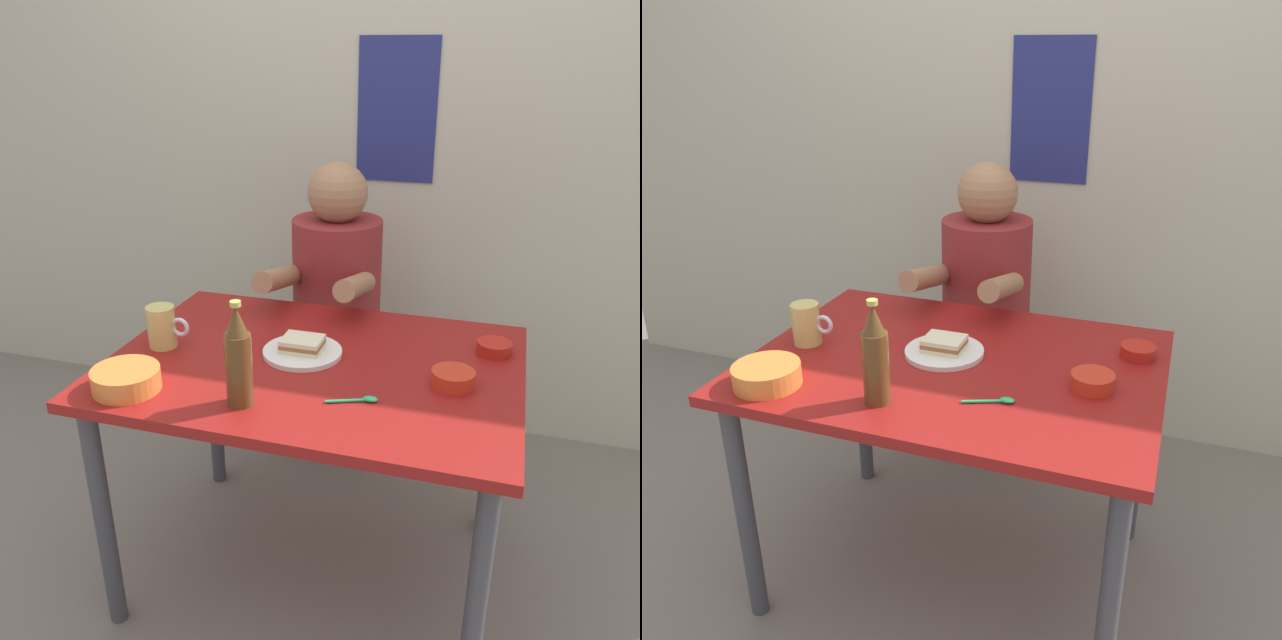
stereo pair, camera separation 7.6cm
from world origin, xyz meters
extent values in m
plane|color=slate|center=(0.00, 0.00, 0.00)|extent=(6.00, 6.00, 0.00)
cube|color=#BCB299|center=(0.00, 1.05, 1.30)|extent=(4.40, 0.08, 2.60)
cube|color=navy|center=(0.01, 1.01, 1.30)|extent=(0.30, 0.01, 0.52)
cube|color=maroon|center=(0.00, 0.00, 0.72)|extent=(1.10, 0.80, 0.03)
cylinder|color=#3F3F44|center=(-0.49, -0.34, 0.35)|extent=(0.05, 0.05, 0.71)
cylinder|color=#3F3F44|center=(0.49, -0.34, 0.35)|extent=(0.05, 0.05, 0.71)
cylinder|color=#3F3F44|center=(-0.49, 0.34, 0.35)|extent=(0.05, 0.05, 0.71)
cylinder|color=#3F3F44|center=(0.49, 0.34, 0.35)|extent=(0.05, 0.05, 0.71)
cylinder|color=#4C4C51|center=(-0.11, 0.63, 0.21)|extent=(0.08, 0.08, 0.41)
cylinder|color=brown|center=(-0.11, 0.63, 0.43)|extent=(0.34, 0.34, 0.04)
cylinder|color=maroon|center=(-0.11, 0.63, 0.71)|extent=(0.32, 0.32, 0.52)
sphere|color=#A0704C|center=(-0.11, 0.63, 1.06)|extent=(0.21, 0.21, 0.21)
cylinder|color=#A0704C|center=(-0.24, 0.38, 0.82)|extent=(0.07, 0.31, 0.14)
cylinder|color=#A0704C|center=(0.02, 0.38, 0.82)|extent=(0.07, 0.31, 0.14)
cylinder|color=silver|center=(-0.04, 0.03, 0.75)|extent=(0.22, 0.22, 0.01)
cube|color=beige|center=(-0.04, 0.03, 0.76)|extent=(0.11, 0.09, 0.01)
cube|color=#9E592D|center=(-0.04, 0.03, 0.77)|extent=(0.11, 0.09, 0.01)
cube|color=beige|center=(-0.04, 0.03, 0.78)|extent=(0.11, 0.09, 0.01)
cylinder|color=#D1BC66|center=(-0.44, -0.04, 0.80)|extent=(0.08, 0.08, 0.12)
torus|color=silver|center=(-0.38, -0.04, 0.81)|extent=(0.06, 0.01, 0.06)
cylinder|color=#593819|center=(-0.10, -0.27, 0.83)|extent=(0.06, 0.06, 0.18)
cone|color=#593819|center=(-0.10, -0.27, 0.95)|extent=(0.05, 0.05, 0.07)
cylinder|color=#BFB74C|center=(-0.10, -0.27, 1.00)|extent=(0.03, 0.03, 0.01)
cylinder|color=#B21E14|center=(0.46, 0.19, 0.76)|extent=(0.10, 0.10, 0.03)
cylinder|color=maroon|center=(0.46, 0.19, 0.76)|extent=(0.08, 0.08, 0.02)
cylinder|color=orange|center=(-0.40, -0.28, 0.77)|extent=(0.17, 0.17, 0.05)
cylinder|color=#B25B2D|center=(-0.40, -0.28, 0.78)|extent=(0.14, 0.14, 0.02)
cylinder|color=red|center=(0.37, -0.03, 0.76)|extent=(0.11, 0.11, 0.04)
cylinder|color=#A33521|center=(0.37, -0.03, 0.77)|extent=(0.09, 0.09, 0.02)
cylinder|color=#26A559|center=(0.14, -0.19, 0.74)|extent=(0.11, 0.05, 0.01)
ellipsoid|color=#26A559|center=(0.19, -0.17, 0.75)|extent=(0.04, 0.02, 0.01)
camera|label=1|loc=(0.47, -1.48, 1.52)|focal=35.98mm
camera|label=2|loc=(0.54, -1.46, 1.52)|focal=35.98mm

